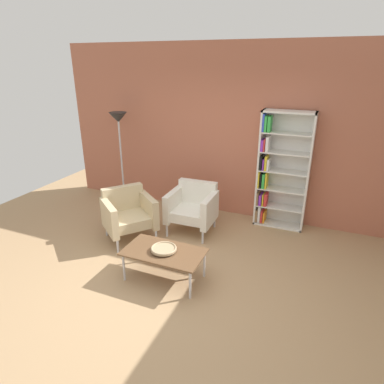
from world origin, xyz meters
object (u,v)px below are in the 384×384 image
(bookshelf_tall, at_px, (278,172))
(armchair_spare_guest, at_px, (128,213))
(floor_lamp_torchiere, at_px, (119,129))
(coffee_table_low, at_px, (164,253))
(decorative_bowl, at_px, (164,249))
(armchair_by_bookshelf, at_px, (193,207))

(bookshelf_tall, xyz_separation_m, armchair_spare_guest, (-2.01, -1.35, -0.52))
(armchair_spare_guest, xyz_separation_m, floor_lamp_torchiere, (-0.85, 1.15, 1.03))
(armchair_spare_guest, bearing_deg, bookshelf_tall, -17.66)
(floor_lamp_torchiere, bearing_deg, coffee_table_low, -45.66)
(bookshelf_tall, relative_size, decorative_bowl, 5.94)
(bookshelf_tall, distance_m, armchair_spare_guest, 2.48)
(bookshelf_tall, distance_m, coffee_table_low, 2.39)
(coffee_table_low, xyz_separation_m, armchair_spare_guest, (-1.00, 0.74, 0.05))
(armchair_by_bookshelf, relative_size, floor_lamp_torchiere, 0.45)
(floor_lamp_torchiere, bearing_deg, armchair_spare_guest, -53.46)
(armchair_by_bookshelf, bearing_deg, floor_lamp_torchiere, 160.94)
(coffee_table_low, bearing_deg, decorative_bowl, 161.57)
(bookshelf_tall, distance_m, decorative_bowl, 2.38)
(floor_lamp_torchiere, bearing_deg, bookshelf_tall, 4.05)
(armchair_by_bookshelf, xyz_separation_m, armchair_spare_guest, (-0.82, -0.61, 0.00))
(bookshelf_tall, bearing_deg, floor_lamp_torchiere, -175.95)
(armchair_spare_guest, distance_m, floor_lamp_torchiere, 1.76)
(armchair_by_bookshelf, bearing_deg, bookshelf_tall, 30.99)
(decorative_bowl, relative_size, armchair_by_bookshelf, 0.41)
(decorative_bowl, xyz_separation_m, floor_lamp_torchiere, (-1.85, 1.89, 1.01))
(armchair_spare_guest, bearing_deg, decorative_bowl, -88.29)
(decorative_bowl, height_order, armchair_spare_guest, armchair_spare_guest)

